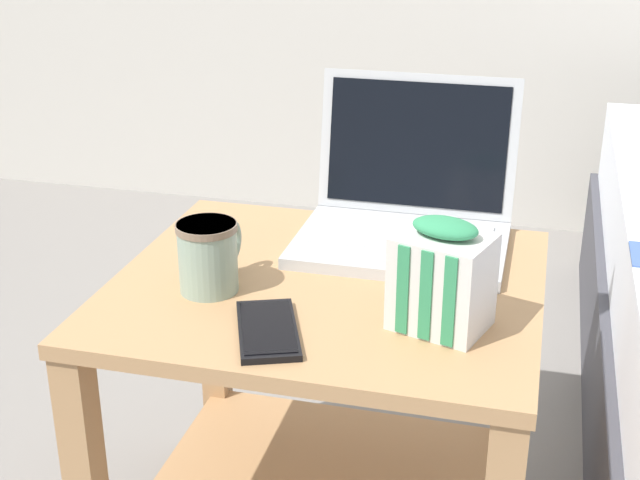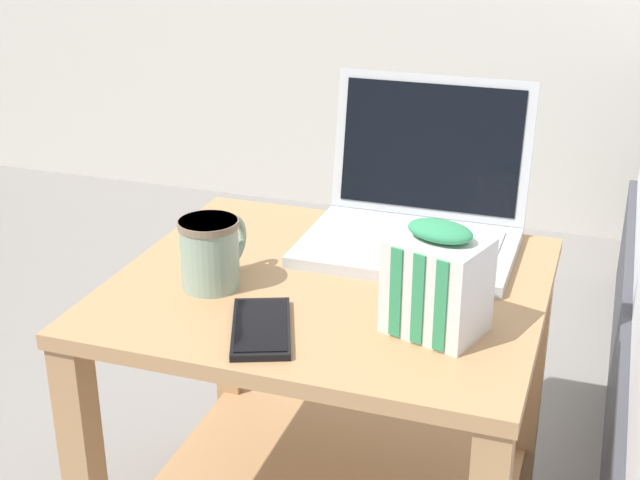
{
  "view_description": "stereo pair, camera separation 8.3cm",
  "coord_description": "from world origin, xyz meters",
  "px_view_note": "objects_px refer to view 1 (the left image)",
  "views": [
    {
      "loc": [
        0.28,
        -1.12,
        1.06
      ],
      "look_at": [
        0.0,
        -0.04,
        0.59
      ],
      "focal_mm": 50.0,
      "sensor_mm": 36.0,
      "label": 1
    },
    {
      "loc": [
        0.36,
        -1.09,
        1.06
      ],
      "look_at": [
        0.0,
        -0.04,
        0.59
      ],
      "focal_mm": 50.0,
      "sensor_mm": 36.0,
      "label": 2
    }
  ],
  "objects_px": {
    "mug_front_left": "(209,253)",
    "snack_bag": "(442,278)",
    "laptop": "(406,210)",
    "cell_phone": "(268,330)"
  },
  "relations": [
    {
      "from": "mug_front_left",
      "to": "snack_bag",
      "type": "distance_m",
      "value": 0.33
    },
    {
      "from": "laptop",
      "to": "mug_front_left",
      "type": "bearing_deg",
      "value": -133.31
    },
    {
      "from": "mug_front_left",
      "to": "snack_bag",
      "type": "height_order",
      "value": "snack_bag"
    },
    {
      "from": "laptop",
      "to": "snack_bag",
      "type": "distance_m",
      "value": 0.29
    },
    {
      "from": "snack_bag",
      "to": "laptop",
      "type": "bearing_deg",
      "value": 108.37
    },
    {
      "from": "mug_front_left",
      "to": "cell_phone",
      "type": "relative_size",
      "value": 0.75
    },
    {
      "from": "laptop",
      "to": "cell_phone",
      "type": "height_order",
      "value": "laptop"
    },
    {
      "from": "laptop",
      "to": "cell_phone",
      "type": "xyz_separation_m",
      "value": [
        -0.12,
        -0.35,
        -0.04
      ]
    },
    {
      "from": "laptop",
      "to": "cell_phone",
      "type": "relative_size",
      "value": 1.88
    },
    {
      "from": "laptop",
      "to": "snack_bag",
      "type": "xyz_separation_m",
      "value": [
        0.09,
        -0.28,
        0.02
      ]
    }
  ]
}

